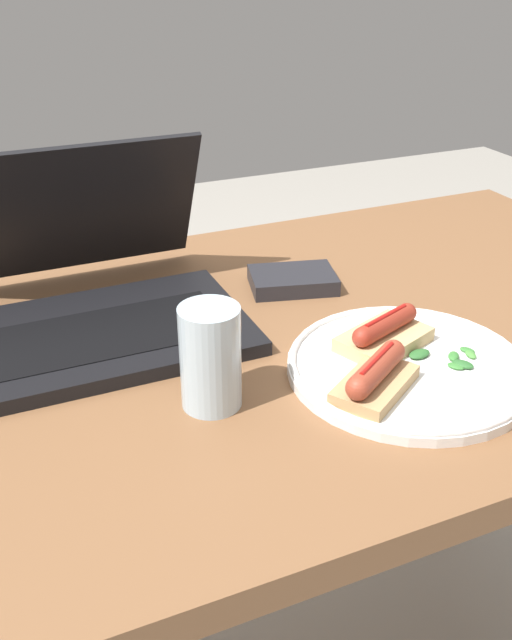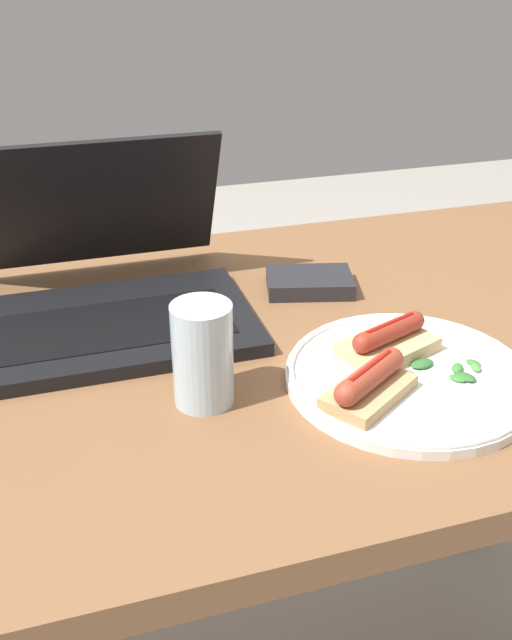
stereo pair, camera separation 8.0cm
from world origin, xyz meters
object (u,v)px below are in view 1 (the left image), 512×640
(laptop, at_px, (91,297))
(plate, at_px, (408,366))
(drinking_glass, at_px, (210,357))
(external_drive, at_px, (293,280))

(laptop, height_order, plate, laptop)
(plate, bearing_deg, drinking_glass, 171.67)
(laptop, distance_m, drinking_glass, 0.24)
(laptop, relative_size, external_drive, 2.63)
(laptop, relative_size, drinking_glass, 3.13)
(laptop, distance_m, plate, 0.40)
(plate, xyz_separation_m, external_drive, (-0.02, 0.26, 0.00))
(plate, distance_m, external_drive, 0.26)
(plate, bearing_deg, external_drive, 94.53)
(laptop, bearing_deg, drinking_glass, -70.82)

